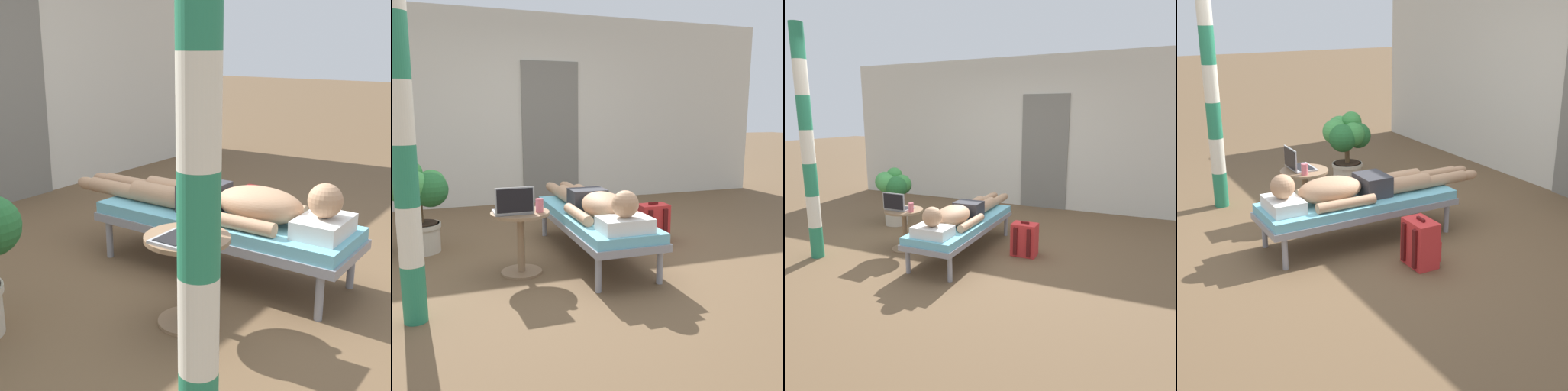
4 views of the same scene
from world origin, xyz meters
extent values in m
plane|color=brown|center=(0.00, 0.00, 0.00)|extent=(40.00, 40.00, 0.00)
cube|color=beige|center=(0.09, 2.69, 1.35)|extent=(7.60, 0.20, 2.70)
cube|color=slate|center=(0.40, 2.58, 1.02)|extent=(0.84, 0.03, 2.04)
cylinder|color=gray|center=(-0.16, 0.76, 0.14)|extent=(0.05, 0.05, 0.28)
cylinder|color=gray|center=(0.35, 0.76, 0.14)|extent=(0.05, 0.05, 0.28)
cylinder|color=gray|center=(-0.16, -0.89, 0.14)|extent=(0.05, 0.05, 0.28)
cylinder|color=gray|center=(0.35, -0.89, 0.14)|extent=(0.05, 0.05, 0.28)
cube|color=gray|center=(0.09, -0.06, 0.31)|extent=(0.61, 1.84, 0.06)
cube|color=#6BB7CC|center=(0.09, -0.06, 0.38)|extent=(0.59, 1.81, 0.08)
cube|color=white|center=(0.09, -0.78, 0.47)|extent=(0.40, 0.28, 0.11)
sphere|color=tan|center=(0.09, -0.78, 0.64)|extent=(0.21, 0.21, 0.21)
ellipsoid|color=tan|center=(0.09, -0.34, 0.54)|extent=(0.35, 0.60, 0.23)
cylinder|color=tan|center=(-0.13, -0.29, 0.46)|extent=(0.09, 0.55, 0.09)
cylinder|color=tan|center=(0.31, -0.29, 0.46)|extent=(0.09, 0.55, 0.09)
cube|color=#333338|center=(0.09, 0.09, 0.52)|extent=(0.33, 0.26, 0.19)
cylinder|color=tan|center=(0.01, 0.43, 0.49)|extent=(0.15, 0.42, 0.15)
cylinder|color=tan|center=(0.01, 0.86, 0.47)|extent=(0.11, 0.44, 0.11)
ellipsoid|color=tan|center=(0.01, 1.15, 0.47)|extent=(0.09, 0.20, 0.10)
cylinder|color=tan|center=(0.18, 0.43, 0.49)|extent=(0.15, 0.42, 0.15)
cylinder|color=tan|center=(0.18, 0.86, 0.47)|extent=(0.11, 0.44, 0.11)
ellipsoid|color=tan|center=(0.18, 1.15, 0.47)|extent=(0.09, 0.20, 0.10)
cylinder|color=#8C6B4C|center=(-0.62, -0.29, 0.01)|extent=(0.34, 0.34, 0.02)
cylinder|color=#8C6B4C|center=(-0.62, -0.29, 0.26)|extent=(0.06, 0.06, 0.48)
cylinder|color=#8C6B4C|center=(-0.62, -0.29, 0.51)|extent=(0.48, 0.48, 0.02)
cube|color=#A5A8AD|center=(-0.68, -0.29, 0.53)|extent=(0.31, 0.22, 0.02)
cube|color=black|center=(-0.68, -0.28, 0.54)|extent=(0.27, 0.15, 0.00)
cube|color=#A5A8AD|center=(-0.68, -0.41, 0.64)|extent=(0.31, 0.01, 0.21)
cube|color=black|center=(-0.68, -0.42, 0.64)|extent=(0.29, 0.00, 0.19)
cylinder|color=#D86672|center=(-0.47, -0.35, 0.58)|extent=(0.06, 0.06, 0.11)
cube|color=red|center=(0.82, 0.14, 0.20)|extent=(0.30, 0.20, 0.40)
cube|color=red|center=(0.82, 0.26, 0.13)|extent=(0.23, 0.04, 0.18)
cube|color=#531212|center=(0.74, 0.02, 0.20)|extent=(0.04, 0.02, 0.34)
cube|color=#531212|center=(0.91, 0.02, 0.20)|extent=(0.04, 0.02, 0.34)
cube|color=#531212|center=(0.82, 0.14, 0.41)|extent=(0.10, 0.02, 0.02)
cylinder|color=#BFB29E|center=(-1.41, 0.59, 0.14)|extent=(0.34, 0.34, 0.28)
cylinder|color=#BFB29E|center=(-1.41, 0.59, 0.26)|extent=(0.37, 0.37, 0.04)
cylinder|color=#332319|center=(-1.41, 0.59, 0.29)|extent=(0.31, 0.31, 0.01)
cylinder|color=brown|center=(-1.41, 0.59, 0.43)|extent=(0.06, 0.06, 0.30)
sphere|color=#38843D|center=(-1.30, 0.61, 0.65)|extent=(0.28, 0.28, 0.28)
sphere|color=#23602D|center=(-1.38, 0.72, 0.61)|extent=(0.30, 0.30, 0.30)
sphere|color=#38843D|center=(-1.49, 0.69, 0.76)|extent=(0.25, 0.25, 0.25)
sphere|color=#429347|center=(-1.58, 0.58, 0.67)|extent=(0.31, 0.31, 0.31)
sphere|color=#429347|center=(-1.46, 0.45, 0.67)|extent=(0.29, 0.29, 0.29)
sphere|color=#23602D|center=(-1.31, 0.48, 0.62)|extent=(0.32, 0.32, 0.32)
cylinder|color=#267F59|center=(-1.44, -0.94, 0.19)|extent=(0.15, 0.15, 0.38)
cylinder|color=silver|center=(-1.44, -0.94, 0.57)|extent=(0.15, 0.15, 0.38)
cylinder|color=#267F59|center=(-1.44, -0.94, 0.95)|extent=(0.15, 0.15, 0.38)
cylinder|color=silver|center=(-1.44, -0.94, 1.32)|extent=(0.15, 0.15, 0.38)
cylinder|color=#267F59|center=(-1.44, -0.94, 1.70)|extent=(0.15, 0.15, 0.38)
cylinder|color=silver|center=(-1.44, -0.94, 2.08)|extent=(0.15, 0.15, 0.38)
cylinder|color=#267F59|center=(-1.44, -0.94, 2.46)|extent=(0.15, 0.15, 0.38)
camera|label=1|loc=(-2.85, -1.92, 1.53)|focal=49.48mm
camera|label=2|loc=(-1.29, -3.83, 1.33)|focal=41.07mm
camera|label=3|loc=(2.09, -3.99, 1.68)|focal=34.08mm
camera|label=4|loc=(4.36, -2.31, 2.11)|focal=51.35mm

